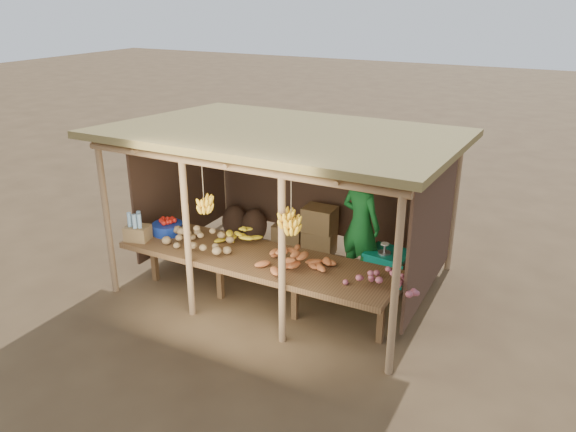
% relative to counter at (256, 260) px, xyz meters
% --- Properties ---
extents(ground, '(60.00, 60.00, 0.00)m').
position_rel_counter_xyz_m(ground, '(-0.00, 0.95, -0.74)').
color(ground, brown).
rests_on(ground, ground).
extents(stall_structure, '(4.70, 3.50, 2.43)m').
position_rel_counter_xyz_m(stall_structure, '(0.02, 1.01, 1.19)').
color(stall_structure, '#A07952').
rests_on(stall_structure, ground).
extents(counter, '(3.90, 1.05, 0.80)m').
position_rel_counter_xyz_m(counter, '(0.00, 0.00, 0.00)').
color(counter, brown).
rests_on(counter, ground).
extents(potato_heap, '(1.22, 0.88, 0.37)m').
position_rel_counter_xyz_m(potato_heap, '(-0.88, -0.12, 0.25)').
color(potato_heap, '#98784E').
rests_on(potato_heap, counter).
extents(sweet_potato_heap, '(1.04, 0.73, 0.36)m').
position_rel_counter_xyz_m(sweet_potato_heap, '(0.61, -0.09, 0.24)').
color(sweet_potato_heap, '#C56632').
rests_on(sweet_potato_heap, counter).
extents(onion_heap, '(0.97, 0.71, 0.36)m').
position_rel_counter_xyz_m(onion_heap, '(1.82, -0.02, 0.24)').
color(onion_heap, '#AC535F').
rests_on(onion_heap, counter).
extents(banana_pile, '(0.61, 0.40, 0.35)m').
position_rel_counter_xyz_m(banana_pile, '(-0.42, 0.20, 0.23)').
color(banana_pile, yellow).
rests_on(banana_pile, counter).
extents(tomato_basin, '(0.45, 0.45, 0.23)m').
position_rel_counter_xyz_m(tomato_basin, '(-1.55, 0.08, 0.16)').
color(tomato_basin, navy).
rests_on(tomato_basin, counter).
extents(bottle_box, '(0.39, 0.34, 0.42)m').
position_rel_counter_xyz_m(bottle_box, '(-1.78, -0.31, 0.22)').
color(bottle_box, olive).
rests_on(bottle_box, counter).
extents(vendor, '(0.75, 0.60, 1.80)m').
position_rel_counter_xyz_m(vendor, '(0.94, 1.49, 0.16)').
color(vendor, '#186E28').
rests_on(vendor, ground).
extents(tarp_crate, '(0.68, 0.61, 0.74)m').
position_rel_counter_xyz_m(tarp_crate, '(1.42, 1.44, -0.44)').
color(tarp_crate, brown).
rests_on(tarp_crate, ground).
extents(carton_stack, '(1.10, 0.44, 0.82)m').
position_rel_counter_xyz_m(carton_stack, '(-0.14, 2.00, -0.38)').
color(carton_stack, olive).
rests_on(carton_stack, ground).
extents(burlap_sacks, '(0.88, 0.46, 0.62)m').
position_rel_counter_xyz_m(burlap_sacks, '(-1.51, 2.12, -0.47)').
color(burlap_sacks, '#4B3223').
rests_on(burlap_sacks, ground).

